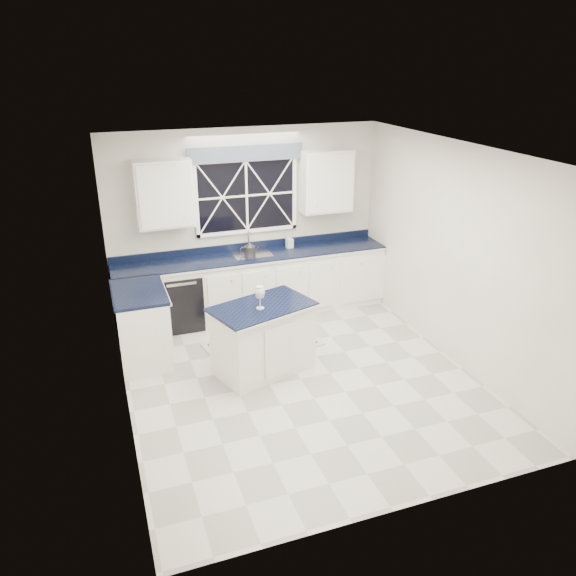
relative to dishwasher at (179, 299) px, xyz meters
name	(u,v)px	position (x,y,z in m)	size (l,w,h in m)	color
ground	(300,379)	(1.10, -1.95, -0.41)	(4.50, 4.50, 0.00)	silver
back_wall	(246,222)	(1.10, 0.30, 0.94)	(4.00, 0.10, 2.70)	silver
base_cabinets	(235,293)	(0.77, -0.17, 0.04)	(3.99, 1.60, 0.90)	white
countertop	(253,256)	(1.10, 0.00, 0.51)	(3.98, 0.64, 0.04)	black
dishwasher	(179,299)	(0.00, 0.00, 0.00)	(0.60, 0.58, 0.82)	black
window	(246,190)	(1.10, 0.25, 1.42)	(1.65, 0.09, 1.26)	black
upper_cabinets	(249,187)	(1.10, 0.13, 1.49)	(3.10, 0.34, 0.90)	white
faucet	(249,240)	(1.10, 0.19, 0.69)	(0.05, 0.20, 0.30)	#B1B1B3
island	(263,338)	(0.75, -1.60, 0.03)	(1.34, 1.04, 0.88)	white
rug	(263,344)	(0.93, -0.97, -0.40)	(1.60, 1.17, 0.02)	#B2B2AD
kettle	(250,249)	(1.05, 0.00, 0.62)	(0.27, 0.20, 0.19)	#2E2E31
wine_glass	(260,293)	(0.70, -1.67, 0.66)	(0.12, 0.12, 0.28)	silver
soap_bottle	(290,241)	(1.71, 0.13, 0.63)	(0.09, 0.10, 0.21)	silver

